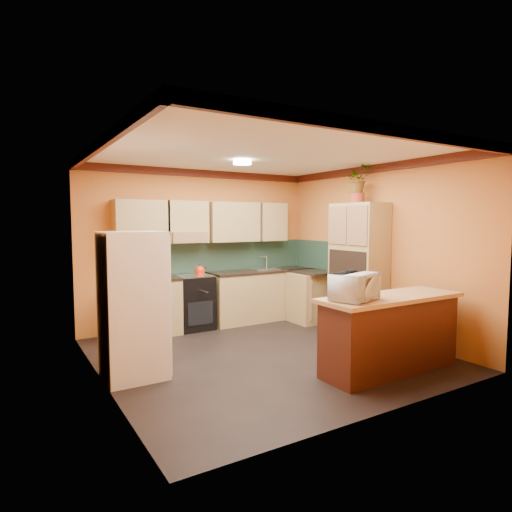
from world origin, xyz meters
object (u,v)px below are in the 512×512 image
at_px(breakfast_bar, 390,336).
at_px(microwave, 355,287).
at_px(fridge, 133,305).
at_px(base_cabinets_back, 227,299).
at_px(pantry, 358,269).
at_px(stove, 193,302).

relative_size(breakfast_bar, microwave, 3.26).
distance_m(fridge, breakfast_bar, 3.08).
bearing_deg(fridge, base_cabinets_back, 39.42).
xyz_separation_m(pantry, breakfast_bar, (-0.90, -1.46, -0.61)).
bearing_deg(fridge, pantry, 0.79).
bearing_deg(breakfast_bar, pantry, 58.43).
xyz_separation_m(stove, breakfast_bar, (1.23, -3.14, -0.02)).
xyz_separation_m(stove, microwave, (0.63, -3.14, 0.63)).
bearing_deg(microwave, stove, 82.25).
height_order(stove, breakfast_bar, stove).
bearing_deg(pantry, fridge, -179.21).
distance_m(stove, microwave, 3.26).
height_order(fridge, pantry, pantry).
bearing_deg(stove, pantry, -38.20).
bearing_deg(breakfast_bar, fridge, 152.39).
bearing_deg(pantry, breakfast_bar, -121.57).
relative_size(fridge, pantry, 0.81).
bearing_deg(microwave, base_cabinets_back, 70.99).
height_order(stove, microwave, microwave).
xyz_separation_m(fridge, pantry, (3.60, 0.05, 0.20)).
xyz_separation_m(fridge, breakfast_bar, (2.70, -1.41, -0.41)).
distance_m(stove, pantry, 2.77).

